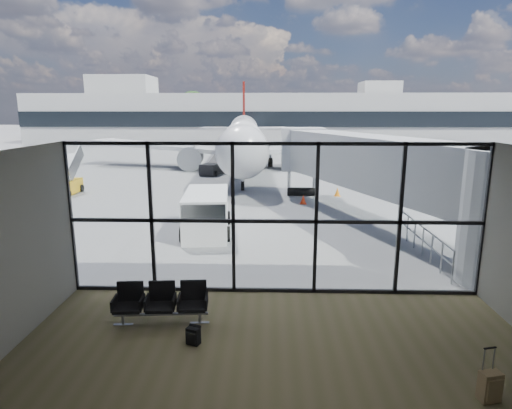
# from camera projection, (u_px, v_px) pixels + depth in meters

# --- Properties ---
(ground) EXTENTS (220.00, 220.00, 0.00)m
(ground) POSITION_uv_depth(u_px,v_px,m) (271.00, 155.00, 51.92)
(ground) COLOR slate
(ground) RESTS_ON ground
(lounge_shell) EXTENTS (12.02, 8.01, 4.51)m
(lounge_shell) POSITION_uv_depth(u_px,v_px,m) (278.00, 265.00, 7.62)
(lounge_shell) COLOR #6A6443
(lounge_shell) RESTS_ON ground
(glass_curtain_wall) EXTENTS (12.10, 0.12, 4.50)m
(glass_curtain_wall) POSITION_uv_depth(u_px,v_px,m) (275.00, 220.00, 12.39)
(glass_curtain_wall) COLOR white
(glass_curtain_wall) RESTS_ON ground
(jet_bridge) EXTENTS (8.00, 16.50, 4.33)m
(jet_bridge) POSITION_uv_depth(u_px,v_px,m) (383.00, 170.00, 19.03)
(jet_bridge) COLOR #A5A9AB
(jet_bridge) RESTS_ON ground
(apron_railing) EXTENTS (0.06, 5.46, 1.11)m
(apron_railing) POSITION_uv_depth(u_px,v_px,m) (423.00, 237.00, 15.96)
(apron_railing) COLOR gray
(apron_railing) RESTS_ON ground
(far_terminal) EXTENTS (80.00, 12.20, 11.00)m
(far_terminal) POSITION_uv_depth(u_px,v_px,m) (267.00, 117.00, 72.47)
(far_terminal) COLOR #AEAEA9
(far_terminal) RESTS_ON ground
(tree_0) EXTENTS (4.95, 4.95, 7.12)m
(tree_0) POSITION_uv_depth(u_px,v_px,m) (41.00, 114.00, 83.55)
(tree_0) COLOR #382619
(tree_0) RESTS_ON ground
(tree_1) EXTENTS (5.61, 5.61, 8.07)m
(tree_1) POSITION_uv_depth(u_px,v_px,m) (71.00, 111.00, 83.23)
(tree_1) COLOR #382619
(tree_1) RESTS_ON ground
(tree_2) EXTENTS (6.27, 6.27, 9.03)m
(tree_2) POSITION_uv_depth(u_px,v_px,m) (101.00, 108.00, 82.91)
(tree_2) COLOR #382619
(tree_2) RESTS_ON ground
(tree_3) EXTENTS (4.95, 4.95, 7.12)m
(tree_3) POSITION_uv_depth(u_px,v_px,m) (132.00, 114.00, 82.99)
(tree_3) COLOR #382619
(tree_3) RESTS_ON ground
(tree_4) EXTENTS (5.61, 5.61, 8.07)m
(tree_4) POSITION_uv_depth(u_px,v_px,m) (162.00, 111.00, 82.67)
(tree_4) COLOR #382619
(tree_4) RESTS_ON ground
(tree_5) EXTENTS (6.27, 6.27, 9.03)m
(tree_5) POSITION_uv_depth(u_px,v_px,m) (193.00, 108.00, 82.35)
(tree_5) COLOR #382619
(tree_5) RESTS_ON ground
(seating_row) EXTENTS (2.38, 0.83, 1.05)m
(seating_row) POSITION_uv_depth(u_px,v_px,m) (161.00, 301.00, 10.94)
(seating_row) COLOR gray
(seating_row) RESTS_ON ground
(backpack) EXTENTS (0.36, 0.35, 0.45)m
(backpack) POSITION_uv_depth(u_px,v_px,m) (193.00, 336.00, 9.93)
(backpack) COLOR black
(backpack) RESTS_ON ground
(suitcase) EXTENTS (0.43, 0.35, 1.05)m
(suitcase) POSITION_uv_depth(u_px,v_px,m) (490.00, 386.00, 7.96)
(suitcase) COLOR #907750
(suitcase) RESTS_ON ground
(airliner) EXTENTS (29.93, 34.69, 8.93)m
(airliner) POSITION_uv_depth(u_px,v_px,m) (243.00, 138.00, 41.63)
(airliner) COLOR silver
(airliner) RESTS_ON ground
(service_van) EXTENTS (2.37, 4.38, 1.84)m
(service_van) POSITION_uv_depth(u_px,v_px,m) (206.00, 213.00, 18.81)
(service_van) COLOR white
(service_van) RESTS_ON ground
(belt_loader) EXTENTS (2.14, 3.83, 1.67)m
(belt_loader) POSITION_uv_depth(u_px,v_px,m) (213.00, 168.00, 36.43)
(belt_loader) COLOR black
(belt_loader) RESTS_ON ground
(mobile_stairs) EXTENTS (2.03, 3.61, 2.48)m
(mobile_stairs) POSITION_uv_depth(u_px,v_px,m) (62.00, 185.00, 27.75)
(mobile_stairs) COLOR gold
(mobile_stairs) RESTS_ON ground
(traffic_cone_a) EXTENTS (0.48, 0.48, 0.68)m
(traffic_cone_a) POSITION_uv_depth(u_px,v_px,m) (209.00, 198.00, 25.07)
(traffic_cone_a) COLOR orange
(traffic_cone_a) RESTS_ON ground
(traffic_cone_b) EXTENTS (0.37, 0.37, 0.53)m
(traffic_cone_b) POSITION_uv_depth(u_px,v_px,m) (303.00, 200.00, 24.96)
(traffic_cone_b) COLOR red
(traffic_cone_b) RESTS_ON ground
(traffic_cone_c) EXTENTS (0.38, 0.38, 0.55)m
(traffic_cone_c) POSITION_uv_depth(u_px,v_px,m) (337.00, 192.00, 27.25)
(traffic_cone_c) COLOR orange
(traffic_cone_c) RESTS_ON ground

